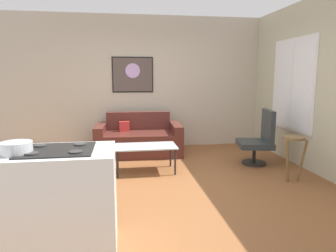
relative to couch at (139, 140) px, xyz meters
The scene contains 11 objects.
ground 1.82m from the couch, 86.38° to the right, with size 6.40×6.40×0.04m, color brown.
back_wall 1.29m from the couch, 79.94° to the left, with size 6.40×0.05×2.80m, color #BCB29F.
right_wall 3.31m from the couch, 28.51° to the right, with size 0.05×6.40×2.80m, color #B9B79A.
couch is the anchor object (origin of this frame).
coffee_table 1.18m from the couch, 88.13° to the right, with size 1.00×0.56×0.43m.
armchair 2.31m from the couch, 26.87° to the right, with size 0.66×0.68×0.97m.
bar_stool 2.91m from the couch, 41.92° to the right, with size 0.36×0.36×0.67m.
kitchen_counter 3.55m from the couch, 108.73° to the right, with size 1.48×0.66×0.95m.
mixing_bowl 3.70m from the couch, 108.81° to the right, with size 0.25×0.25×0.10m.
wall_painting 1.42m from the couch, 96.94° to the left, with size 0.86×0.03×0.74m.
window 3.05m from the couch, 18.20° to the right, with size 0.03×1.34×1.64m.
Camera 1 is at (-0.44, -4.22, 1.56)m, focal length 32.82 mm.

